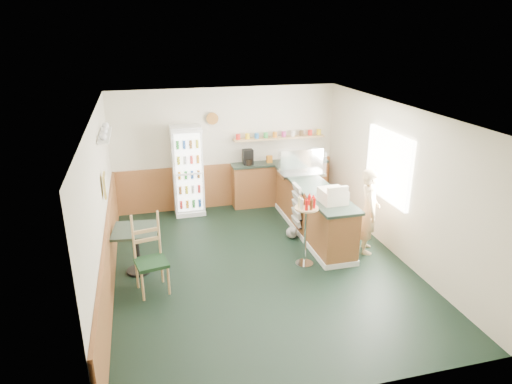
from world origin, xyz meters
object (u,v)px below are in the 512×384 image
object	(u,v)px
cafe_table	(136,242)
shopkeeper	(369,211)
display_case	(302,163)
cafe_chair	(150,251)
cash_register	(333,196)
condiment_stand	(306,219)
drinks_fridge	(188,171)

from	to	relation	value
cafe_table	shopkeeper	bearing A→B (deg)	-3.59
display_case	cafe_table	distance (m)	3.75
shopkeeper	cafe_chair	world-z (taller)	shopkeeper
cash_register	condiment_stand	xyz separation A→B (m)	(-0.58, -0.26, -0.28)
cafe_table	display_case	bearing A→B (deg)	22.54
cash_register	condiment_stand	bearing A→B (deg)	-158.20
display_case	cafe_chair	xyz separation A→B (m)	(-3.19, -1.98, -0.62)
display_case	condiment_stand	distance (m)	2.00
display_case	cafe_chair	distance (m)	3.80
cafe_table	cafe_chair	xyz separation A→B (m)	(0.21, -0.57, 0.10)
cash_register	cafe_table	bearing A→B (deg)	174.20
cafe_table	cafe_chair	bearing A→B (deg)	-69.54
cash_register	cafe_table	world-z (taller)	cash_register
cash_register	condiment_stand	size ratio (longest dim) A/B	0.35
display_case	cafe_table	size ratio (longest dim) A/B	1.15
cash_register	shopkeeper	xyz separation A→B (m)	(0.70, -0.06, -0.34)
drinks_fridge	cash_register	bearing A→B (deg)	-48.76
drinks_fridge	cafe_chair	xyz separation A→B (m)	(-0.93, -2.95, -0.32)
drinks_fridge	cafe_chair	size ratio (longest dim) A/B	1.56
drinks_fridge	condiment_stand	bearing A→B (deg)	-59.45
display_case	condiment_stand	bearing A→B (deg)	-107.31
condiment_stand	cafe_chair	world-z (taller)	same
drinks_fridge	shopkeeper	world-z (taller)	drinks_fridge
shopkeeper	cafe_table	world-z (taller)	shopkeeper
cash_register	cafe_chair	distance (m)	3.24
display_case	cash_register	world-z (taller)	display_case
condiment_stand	cafe_chair	size ratio (longest dim) A/B	1.00
shopkeeper	display_case	bearing A→B (deg)	43.21
shopkeeper	cafe_chair	distance (m)	3.90
drinks_fridge	cash_register	distance (m)	3.43
drinks_fridge	condiment_stand	size ratio (longest dim) A/B	1.56
cafe_chair	shopkeeper	bearing A→B (deg)	-6.56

